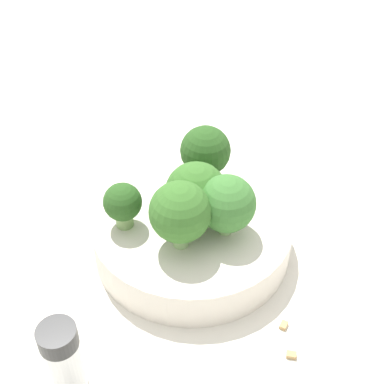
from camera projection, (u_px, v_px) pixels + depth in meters
name	position (u px, v px, depth m)	size (l,w,h in m)	color
ground_plane	(192.00, 247.00, 0.55)	(3.00, 3.00, 0.00)	silver
bowl	(192.00, 233.00, 0.53)	(0.20, 0.20, 0.04)	silver
broccoli_floret_0	(180.00, 213.00, 0.47)	(0.06, 0.06, 0.07)	#8EB770
broccoli_floret_1	(193.00, 191.00, 0.51)	(0.06, 0.06, 0.06)	#7A9E5B
broccoli_floret_2	(123.00, 204.00, 0.50)	(0.04, 0.04, 0.05)	#7A9E5B
broccoli_floret_3	(205.00, 151.00, 0.54)	(0.05, 0.05, 0.06)	#7A9E5B
broccoli_floret_4	(227.00, 204.00, 0.48)	(0.05, 0.05, 0.06)	#8EB770
pepper_shaker	(63.00, 359.00, 0.41)	(0.03, 0.03, 0.07)	silver
almond_crumb_0	(292.00, 354.00, 0.45)	(0.01, 0.01, 0.01)	tan
almond_crumb_1	(284.00, 324.00, 0.47)	(0.01, 0.01, 0.01)	tan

